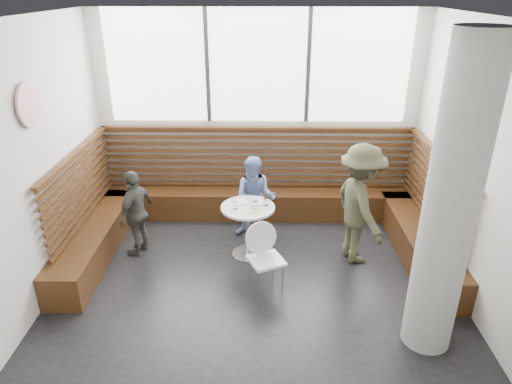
{
  "coord_description": "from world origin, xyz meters",
  "views": [
    {
      "loc": [
        0.09,
        -4.45,
        3.5
      ],
      "look_at": [
        0.0,
        1.0,
        1.0
      ],
      "focal_mm": 32.0,
      "sensor_mm": 36.0,
      "label": 1
    }
  ],
  "objects_px": {
    "cafe_chair": "(266,252)",
    "adult_man": "(360,205)",
    "concrete_column": "(451,206)",
    "child_left": "(136,213)",
    "cafe_table": "(248,221)",
    "child_back": "(255,198)"
  },
  "relations": [
    {
      "from": "cafe_chair",
      "to": "adult_man",
      "type": "xyz_separation_m",
      "value": [
        1.24,
        0.67,
        0.33
      ]
    },
    {
      "from": "concrete_column",
      "to": "child_left",
      "type": "relative_size",
      "value": 2.58
    },
    {
      "from": "cafe_table",
      "to": "cafe_chair",
      "type": "distance_m",
      "value": 0.78
    },
    {
      "from": "cafe_chair",
      "to": "child_left",
      "type": "xyz_separation_m",
      "value": [
        -1.79,
        0.8,
        0.12
      ]
    },
    {
      "from": "child_left",
      "to": "concrete_column",
      "type": "bearing_deg",
      "value": 82.98
    },
    {
      "from": "cafe_table",
      "to": "adult_man",
      "type": "relative_size",
      "value": 0.45
    },
    {
      "from": "concrete_column",
      "to": "cafe_chair",
      "type": "xyz_separation_m",
      "value": [
        -1.71,
        0.92,
        -1.1
      ]
    },
    {
      "from": "cafe_table",
      "to": "cafe_chair",
      "type": "height_order",
      "value": "cafe_chair"
    },
    {
      "from": "child_left",
      "to": "adult_man",
      "type": "bearing_deg",
      "value": 106.67
    },
    {
      "from": "concrete_column",
      "to": "cafe_table",
      "type": "height_order",
      "value": "concrete_column"
    },
    {
      "from": "concrete_column",
      "to": "child_back",
      "type": "bearing_deg",
      "value": 130.64
    },
    {
      "from": "cafe_chair",
      "to": "child_back",
      "type": "bearing_deg",
      "value": 73.03
    },
    {
      "from": "cafe_chair",
      "to": "child_back",
      "type": "distance_m",
      "value": 1.28
    },
    {
      "from": "concrete_column",
      "to": "cafe_chair",
      "type": "distance_m",
      "value": 2.23
    },
    {
      "from": "concrete_column",
      "to": "adult_man",
      "type": "relative_size",
      "value": 1.92
    },
    {
      "from": "cafe_chair",
      "to": "child_left",
      "type": "bearing_deg",
      "value": 131.75
    },
    {
      "from": "cafe_table",
      "to": "child_left",
      "type": "xyz_separation_m",
      "value": [
        -1.54,
        0.06,
        0.08
      ]
    },
    {
      "from": "cafe_table",
      "to": "child_back",
      "type": "height_order",
      "value": "child_back"
    },
    {
      "from": "adult_man",
      "to": "concrete_column",
      "type": "bearing_deg",
      "value": -178.56
    },
    {
      "from": "child_back",
      "to": "concrete_column",
      "type": "bearing_deg",
      "value": -39.13
    },
    {
      "from": "cafe_table",
      "to": "concrete_column",
      "type": "bearing_deg",
      "value": -40.19
    },
    {
      "from": "cafe_table",
      "to": "cafe_chair",
      "type": "xyz_separation_m",
      "value": [
        0.25,
        -0.74,
        -0.04
      ]
    }
  ]
}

